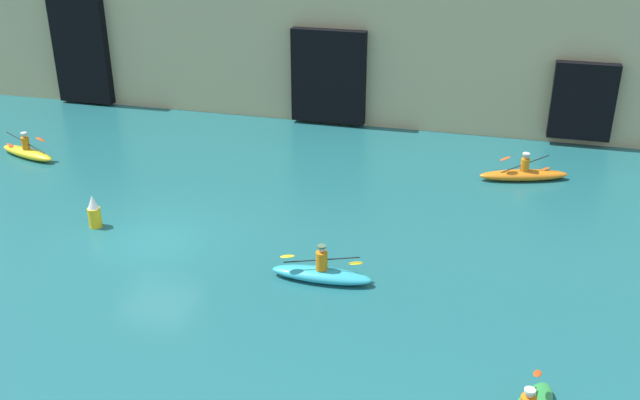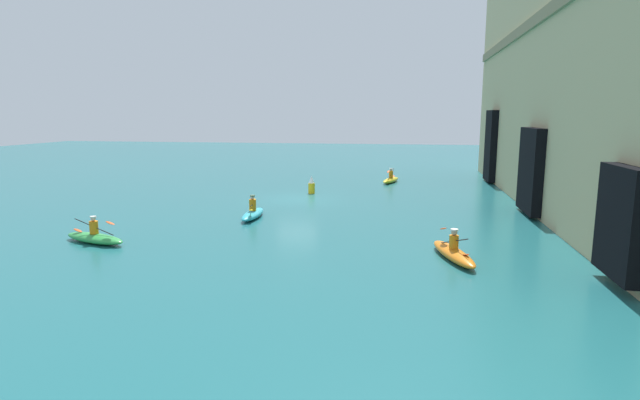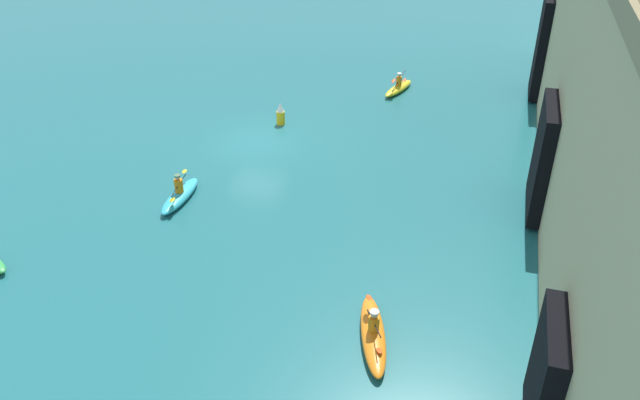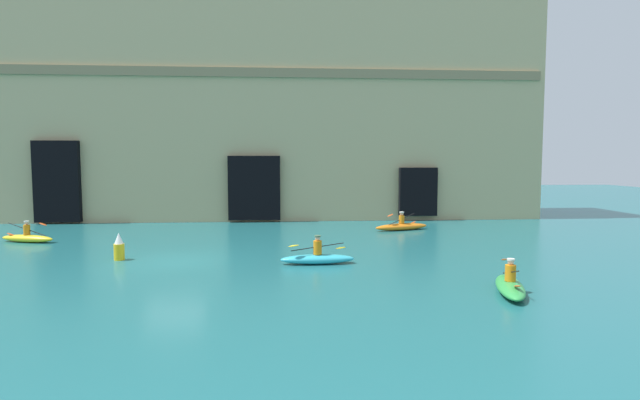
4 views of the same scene
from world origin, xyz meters
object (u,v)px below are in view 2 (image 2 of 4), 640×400
object	(u,v)px
kayak_orange	(453,253)
kayak_green	(95,237)
marker_buoy	(312,185)
kayak_cyan	(253,213)
kayak_yellow	(391,180)

from	to	relation	value
kayak_orange	kayak_green	xyz separation A→B (m)	(0.12, -14.37, -0.01)
kayak_orange	kayak_green	world-z (taller)	kayak_orange
kayak_green	marker_buoy	world-z (taller)	marker_buoy
kayak_orange	marker_buoy	bearing A→B (deg)	12.16
kayak_green	kayak_cyan	bearing A→B (deg)	-112.29
kayak_orange	kayak_yellow	bearing A→B (deg)	-9.03
kayak_green	kayak_orange	bearing A→B (deg)	-161.99
marker_buoy	kayak_yellow	bearing A→B (deg)	141.18
kayak_orange	kayak_cyan	distance (m)	11.08
kayak_orange	kayak_green	distance (m)	14.38
kayak_cyan	kayak_orange	bearing A→B (deg)	-122.93
kayak_cyan	marker_buoy	xyz separation A→B (m)	(-8.45, 1.45, 0.29)
kayak_cyan	kayak_green	xyz separation A→B (m)	(5.91, -4.93, -0.02)
marker_buoy	kayak_cyan	bearing A→B (deg)	-9.71
kayak_orange	kayak_yellow	size ratio (longest dim) A/B	1.16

